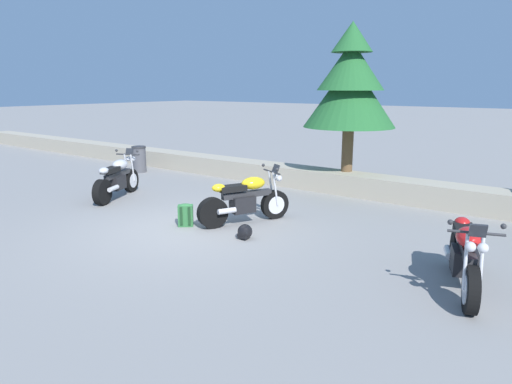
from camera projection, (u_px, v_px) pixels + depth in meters
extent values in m
plane|color=gray|center=(186.00, 229.00, 9.19)|extent=(120.00, 120.00, 0.00)
cube|color=#A89E89|center=(308.00, 178.00, 12.88)|extent=(36.00, 0.80, 0.55)
cylinder|color=black|center=(131.00, 180.00, 12.33)|extent=(0.38, 0.62, 0.62)
cylinder|color=black|center=(102.00, 192.00, 10.96)|extent=(0.42, 0.64, 0.62)
cylinder|color=silver|center=(131.00, 180.00, 12.33)|extent=(0.30, 0.42, 0.38)
cube|color=black|center=(116.00, 183.00, 11.58)|extent=(0.49, 0.57, 0.34)
cube|color=#2D2D30|center=(118.00, 174.00, 11.63)|extent=(0.58, 1.06, 0.12)
ellipsoid|color=#BCBCC1|center=(120.00, 165.00, 11.72)|extent=(0.52, 0.61, 0.26)
cube|color=black|center=(110.00, 170.00, 11.28)|extent=(0.47, 0.62, 0.12)
ellipsoid|color=#BCBCC1|center=(104.00, 171.00, 10.98)|extent=(0.31, 0.35, 0.16)
cylinder|color=#2D2D30|center=(128.00, 154.00, 12.09)|extent=(0.62, 0.30, 0.04)
sphere|color=silver|center=(128.00, 159.00, 12.27)|extent=(0.13, 0.13, 0.13)
sphere|color=silver|center=(133.00, 159.00, 12.24)|extent=(0.13, 0.13, 0.13)
cube|color=#26282D|center=(129.00, 152.00, 12.17)|extent=(0.22, 0.17, 0.18)
cylinder|color=silver|center=(113.00, 188.00, 11.14)|extent=(0.26, 0.39, 0.11)
cylinder|color=silver|center=(126.00, 167.00, 12.23)|extent=(0.11, 0.17, 0.73)
cylinder|color=silver|center=(132.00, 168.00, 12.19)|extent=(0.11, 0.17, 0.73)
sphere|color=#2D2D30|center=(116.00, 150.00, 12.10)|extent=(0.07, 0.07, 0.07)
sphere|color=#2D2D30|center=(137.00, 151.00, 11.97)|extent=(0.07, 0.07, 0.07)
cylinder|color=black|center=(275.00, 204.00, 9.83)|extent=(0.39, 0.62, 0.62)
cylinder|color=black|center=(213.00, 213.00, 9.18)|extent=(0.43, 0.64, 0.62)
cylinder|color=silver|center=(275.00, 204.00, 9.83)|extent=(0.31, 0.42, 0.38)
cube|color=black|center=(243.00, 204.00, 9.46)|extent=(0.50, 0.57, 0.34)
cube|color=#2D2D30|center=(247.00, 194.00, 9.46)|extent=(0.60, 1.05, 0.12)
ellipsoid|color=yellow|center=(253.00, 183.00, 9.48)|extent=(0.53, 0.62, 0.26)
cube|color=black|center=(232.00, 188.00, 9.27)|extent=(0.48, 0.62, 0.12)
ellipsoid|color=yellow|center=(219.00, 188.00, 9.13)|extent=(0.32, 0.35, 0.16)
cylinder|color=#2D2D30|center=(272.00, 172.00, 9.63)|extent=(0.61, 0.32, 0.04)
sphere|color=silver|center=(276.00, 177.00, 9.79)|extent=(0.13, 0.13, 0.13)
sphere|color=silver|center=(279.00, 178.00, 9.67)|extent=(0.13, 0.13, 0.13)
cube|color=#26282D|center=(276.00, 169.00, 9.67)|extent=(0.22, 0.17, 0.18)
cylinder|color=silver|center=(227.00, 211.00, 9.14)|extent=(0.26, 0.39, 0.11)
cylinder|color=silver|center=(271.00, 187.00, 9.81)|extent=(0.11, 0.17, 0.73)
cylinder|color=silver|center=(275.00, 189.00, 9.66)|extent=(0.11, 0.17, 0.73)
sphere|color=#2D2D30|center=(263.00, 165.00, 9.85)|extent=(0.07, 0.07, 0.07)
sphere|color=#2D2D30|center=(277.00, 170.00, 9.33)|extent=(0.07, 0.07, 0.07)
cylinder|color=black|center=(471.00, 290.00, 5.71)|extent=(0.34, 0.63, 0.62)
cylinder|color=black|center=(458.00, 251.00, 7.05)|extent=(0.37, 0.64, 0.62)
cylinder|color=silver|center=(471.00, 290.00, 5.71)|extent=(0.28, 0.42, 0.38)
cube|color=black|center=(464.00, 260.00, 6.41)|extent=(0.46, 0.56, 0.34)
cube|color=#2D2D30|center=(466.00, 249.00, 6.27)|extent=(0.50, 1.08, 0.12)
ellipsoid|color=red|center=(470.00, 237.00, 6.08)|extent=(0.49, 0.60, 0.26)
cube|color=black|center=(465.00, 231.00, 6.54)|extent=(0.43, 0.61, 0.12)
ellipsoid|color=red|center=(462.00, 223.00, 6.81)|extent=(0.30, 0.34, 0.16)
cylinder|color=#2D2D30|center=(476.00, 233.00, 5.62)|extent=(0.63, 0.25, 0.04)
sphere|color=silver|center=(483.00, 248.00, 5.50)|extent=(0.13, 0.13, 0.13)
sphere|color=silver|center=(470.00, 247.00, 5.55)|extent=(0.13, 0.13, 0.13)
cube|color=#26282D|center=(478.00, 231.00, 5.52)|extent=(0.22, 0.16, 0.18)
cylinder|color=silver|center=(448.00, 252.00, 6.86)|extent=(0.23, 0.40, 0.11)
cylinder|color=silver|center=(481.00, 262.00, 5.64)|extent=(0.10, 0.17, 0.73)
cylinder|color=silver|center=(466.00, 261.00, 5.69)|extent=(0.10, 0.17, 0.73)
sphere|color=#2D2D30|center=(504.00, 226.00, 5.55)|extent=(0.07, 0.07, 0.07)
sphere|color=#2D2D30|center=(450.00, 222.00, 5.72)|extent=(0.07, 0.07, 0.07)
cube|color=#2D6B38|center=(186.00, 216.00, 9.31)|extent=(0.34, 0.33, 0.44)
cube|color=#2D6B38|center=(186.00, 216.00, 9.43)|extent=(0.21, 0.19, 0.24)
ellipsoid|color=#2D6B38|center=(185.00, 206.00, 9.27)|extent=(0.33, 0.32, 0.08)
cube|color=#193A1E|center=(181.00, 216.00, 9.20)|extent=(0.06, 0.06, 0.37)
cube|color=#193A1E|center=(189.00, 216.00, 9.21)|extent=(0.06, 0.06, 0.37)
sphere|color=black|center=(245.00, 232.00, 8.55)|extent=(0.28, 0.28, 0.28)
ellipsoid|color=black|center=(242.00, 232.00, 8.48)|extent=(0.23, 0.06, 0.12)
cube|color=black|center=(242.00, 236.00, 8.50)|extent=(0.20, 0.08, 0.08)
cylinder|color=brown|center=(348.00, 142.00, 12.17)|extent=(0.30, 0.30, 1.58)
cone|color=#23602D|center=(350.00, 94.00, 11.89)|extent=(2.39, 2.39, 1.72)
cone|color=#23602D|center=(351.00, 65.00, 11.73)|extent=(1.72, 1.72, 1.24)
cone|color=#23602D|center=(352.00, 37.00, 11.57)|extent=(1.05, 1.05, 0.76)
cylinder|color=#4C4C51|center=(139.00, 160.00, 15.15)|extent=(0.44, 0.44, 0.80)
cylinder|color=#2D2D30|center=(139.00, 147.00, 15.06)|extent=(0.46, 0.46, 0.06)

